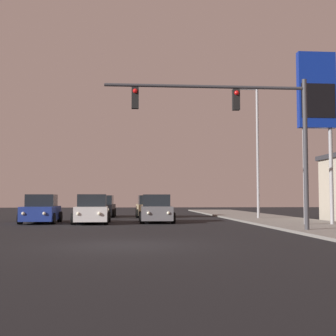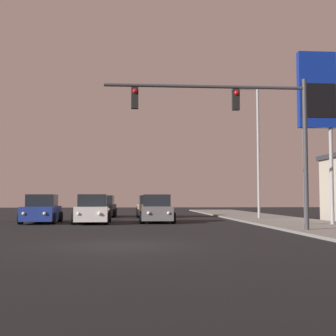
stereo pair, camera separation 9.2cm
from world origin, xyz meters
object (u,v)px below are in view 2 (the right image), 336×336
at_px(car_blue, 42,210).
at_px(gas_station_sign, 317,99).
at_px(car_white, 92,210).
at_px(car_black, 103,207).
at_px(car_grey, 157,210).
at_px(car_tan, 150,207).
at_px(traffic_light_mast, 246,120).
at_px(street_lamp, 256,145).

bearing_deg(car_blue, gas_station_sign, 161.46).
bearing_deg(car_blue, car_white, 166.82).
xyz_separation_m(car_black, car_blue, (-3.03, -8.86, 0.00)).
bearing_deg(car_blue, car_grey, -179.60).
distance_m(car_grey, car_white, 3.87).
bearing_deg(car_tan, car_blue, 48.89).
distance_m(car_blue, car_tan, 10.56).
xyz_separation_m(car_blue, traffic_light_mast, (10.15, -8.54, 4.04)).
height_order(car_white, gas_station_sign, gas_station_sign).
distance_m(car_grey, gas_station_sign, 11.11).
xyz_separation_m(car_black, traffic_light_mast, (7.12, -17.40, 4.04)).
bearing_deg(car_white, traffic_light_mast, 129.88).
relative_size(car_grey, car_black, 1.00).
distance_m(car_blue, traffic_light_mast, 13.87).
relative_size(car_tan, street_lamp, 0.48).
relative_size(car_tan, traffic_light_mast, 0.50).
distance_m(car_tan, car_white, 9.55).
height_order(car_tan, street_lamp, street_lamp).
height_order(traffic_light_mast, street_lamp, street_lamp).
bearing_deg(car_white, car_blue, -13.85).
distance_m(car_black, car_blue, 9.37).
bearing_deg(street_lamp, car_blue, -166.83).
bearing_deg(gas_station_sign, car_blue, 162.99).
xyz_separation_m(traffic_light_mast, gas_station_sign, (4.76, 3.97, 1.82)).
bearing_deg(car_white, car_black, -92.39).
distance_m(car_grey, traffic_light_mast, 10.22).
xyz_separation_m(car_white, street_lamp, (10.76, 3.84, 4.36)).
bearing_deg(car_tan, car_black, -12.38).
bearing_deg(car_blue, car_black, -110.43).
bearing_deg(car_black, street_lamp, 154.17).
xyz_separation_m(car_grey, street_lamp, (6.98, 2.99, 4.36)).
bearing_deg(car_grey, street_lamp, -155.38).
height_order(car_black, car_tan, same).
bearing_deg(car_black, car_white, 91.72).
xyz_separation_m(car_grey, gas_station_sign, (8.14, -4.79, 5.86)).
relative_size(car_black, street_lamp, 0.48).
relative_size(car_grey, car_white, 1.00).
height_order(car_grey, car_black, same).
height_order(car_black, traffic_light_mast, traffic_light_mast).
height_order(car_grey, car_tan, same).
xyz_separation_m(car_black, car_white, (-0.03, -9.48, 0.00)).
relative_size(car_blue, car_white, 1.00).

